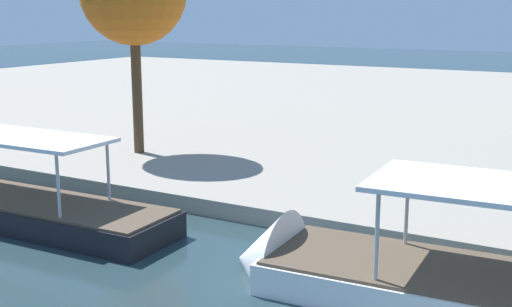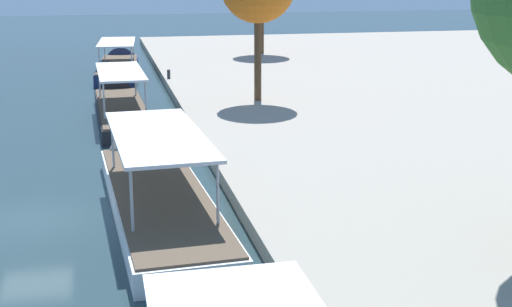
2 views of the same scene
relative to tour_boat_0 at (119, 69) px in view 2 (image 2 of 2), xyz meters
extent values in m
plane|color=#23383D|center=(35.27, -4.11, -0.38)|extent=(220.00, 220.00, 0.00)
cube|color=navy|center=(1.07, -0.08, -0.13)|extent=(12.41, 3.93, 1.34)
cone|color=navy|center=(-5.53, 0.39, -0.13)|extent=(1.59, 2.86, 2.77)
cube|color=brown|center=(1.07, -0.08, 0.58)|extent=(12.15, 3.76, 0.08)
cylinder|color=#B2B2B7|center=(-2.37, -1.07, 1.46)|extent=(0.10, 0.10, 1.68)
cylinder|color=#B2B2B7|center=(-2.20, 1.39, 1.46)|extent=(0.10, 0.10, 1.68)
cylinder|color=#B2B2B7|center=(4.33, -1.54, 1.46)|extent=(0.10, 0.10, 1.68)
cylinder|color=#B2B2B7|center=(4.51, 0.92, 1.46)|extent=(0.10, 0.10, 1.68)
cube|color=silver|center=(1.07, -0.08, 2.36)|extent=(7.76, 3.36, 0.12)
cube|color=black|center=(18.81, -0.36, -0.17)|extent=(12.50, 3.13, 1.18)
cone|color=black|center=(12.11, -0.56, -0.17)|extent=(1.47, 2.52, 2.48)
cube|color=brown|center=(18.81, -0.36, 0.45)|extent=(12.24, 2.99, 0.08)
cylinder|color=#B2B2B7|center=(15.43, -1.56, 1.46)|extent=(0.10, 0.10, 1.94)
cylinder|color=#B2B2B7|center=(15.37, 0.64, 1.46)|extent=(0.10, 0.10, 1.94)
cylinder|color=#B2B2B7|center=(22.26, -1.36, 1.46)|extent=(0.10, 0.10, 1.94)
cylinder|color=#B2B2B7|center=(22.19, 0.85, 1.46)|extent=(0.10, 0.10, 1.94)
cube|color=silver|center=(18.81, -0.36, 2.49)|extent=(7.77, 2.77, 0.12)
cube|color=white|center=(35.57, 0.44, -0.18)|extent=(13.70, 4.10, 1.18)
cone|color=white|center=(28.31, 0.04, -0.18)|extent=(1.56, 3.10, 3.02)
cube|color=brown|center=(35.57, 0.44, 0.45)|extent=(13.42, 3.91, 0.08)
cylinder|color=#B2B2B7|center=(31.92, -1.11, 1.52)|extent=(0.10, 0.10, 2.06)
cylinder|color=#B2B2B7|center=(31.78, 1.58, 1.52)|extent=(0.10, 0.10, 2.06)
cylinder|color=#B2B2B7|center=(39.36, -0.70, 1.52)|extent=(0.10, 0.10, 2.06)
cylinder|color=#B2B2B7|center=(39.21, 1.99, 1.52)|extent=(0.10, 0.10, 2.06)
cube|color=silver|center=(35.57, 0.44, 2.61)|extent=(8.55, 3.55, 0.12)
cylinder|color=#2D2D33|center=(7.41, 3.49, 0.47)|extent=(0.24, 0.24, 0.49)
sphere|color=#2D2D33|center=(7.41, 3.49, 0.79)|extent=(0.26, 0.26, 0.26)
cylinder|color=#4C3823|center=(17.43, 8.09, 2.89)|extent=(0.45, 0.45, 5.33)
cylinder|color=#4C3823|center=(-6.41, 13.71, 2.93)|extent=(0.48, 0.48, 5.41)
camera|label=1|loc=(36.65, -14.82, 6.48)|focal=46.79mm
camera|label=2|loc=(60.18, -1.36, 8.44)|focal=49.68mm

